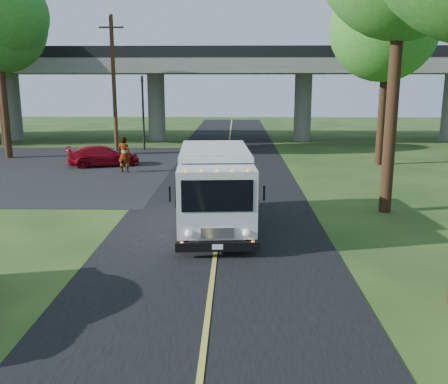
{
  "coord_description": "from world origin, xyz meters",
  "views": [
    {
      "loc": [
        0.58,
        -9.38,
        4.81
      ],
      "look_at": [
        0.22,
        5.04,
        1.6
      ],
      "focal_mm": 40.0,
      "sensor_mm": 36.0,
      "label": 1
    }
  ],
  "objects_px": {
    "traffic_signal": "(143,105)",
    "step_van": "(215,186)",
    "utility_pole": "(114,85)",
    "red_sedan": "(103,156)",
    "pedestrian": "(124,155)",
    "tree_right_far": "(393,17)"
  },
  "relations": [
    {
      "from": "traffic_signal",
      "to": "step_van",
      "type": "bearing_deg",
      "value": -73.03
    },
    {
      "from": "utility_pole",
      "to": "red_sedan",
      "type": "height_order",
      "value": "utility_pole"
    },
    {
      "from": "step_van",
      "to": "pedestrian",
      "type": "bearing_deg",
      "value": 113.67
    },
    {
      "from": "traffic_signal",
      "to": "utility_pole",
      "type": "xyz_separation_m",
      "value": [
        -1.5,
        -2.0,
        1.4
      ]
    },
    {
      "from": "utility_pole",
      "to": "step_van",
      "type": "relative_size",
      "value": 1.42
    },
    {
      "from": "traffic_signal",
      "to": "step_van",
      "type": "relative_size",
      "value": 0.82
    },
    {
      "from": "tree_right_far",
      "to": "step_van",
      "type": "bearing_deg",
      "value": -125.42
    },
    {
      "from": "tree_right_far",
      "to": "pedestrian",
      "type": "bearing_deg",
      "value": -168.9
    },
    {
      "from": "red_sedan",
      "to": "traffic_signal",
      "type": "bearing_deg",
      "value": -28.09
    },
    {
      "from": "utility_pole",
      "to": "step_van",
      "type": "height_order",
      "value": "utility_pole"
    },
    {
      "from": "traffic_signal",
      "to": "pedestrian",
      "type": "height_order",
      "value": "traffic_signal"
    },
    {
      "from": "pedestrian",
      "to": "traffic_signal",
      "type": "bearing_deg",
      "value": -74.75
    },
    {
      "from": "utility_pole",
      "to": "tree_right_far",
      "type": "height_order",
      "value": "tree_right_far"
    },
    {
      "from": "tree_right_far",
      "to": "pedestrian",
      "type": "relative_size",
      "value": 5.68
    },
    {
      "from": "red_sedan",
      "to": "pedestrian",
      "type": "xyz_separation_m",
      "value": [
        1.7,
        -2.1,
        0.37
      ]
    },
    {
      "from": "utility_pole",
      "to": "tree_right_far",
      "type": "bearing_deg",
      "value": -14.0
    },
    {
      "from": "traffic_signal",
      "to": "pedestrian",
      "type": "relative_size",
      "value": 2.69
    },
    {
      "from": "red_sedan",
      "to": "utility_pole",
      "type": "bearing_deg",
      "value": -14.51
    },
    {
      "from": "tree_right_far",
      "to": "red_sedan",
      "type": "height_order",
      "value": "tree_right_far"
    },
    {
      "from": "tree_right_far",
      "to": "pedestrian",
      "type": "height_order",
      "value": "tree_right_far"
    },
    {
      "from": "step_van",
      "to": "utility_pole",
      "type": "bearing_deg",
      "value": 109.44
    },
    {
      "from": "utility_pole",
      "to": "pedestrian",
      "type": "relative_size",
      "value": 4.65
    }
  ]
}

